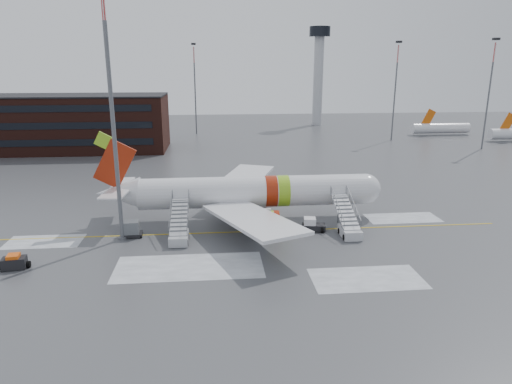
{
  "coord_description": "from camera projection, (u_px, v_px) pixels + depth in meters",
  "views": [
    {
      "loc": [
        -3.44,
        -50.23,
        18.47
      ],
      "look_at": [
        1.47,
        1.59,
        4.0
      ],
      "focal_mm": 32.0,
      "sensor_mm": 36.0,
      "label": 1
    }
  ],
  "objects": [
    {
      "name": "control_tower",
      "position": [
        319.0,
        65.0,
        142.26
      ],
      "size": [
        6.4,
        6.4,
        30.0
      ],
      "color": "#B2B5BA",
      "rests_on": "ground"
    },
    {
      "name": "light_mast_far_e",
      "position": [
        490.0,
        87.0,
        101.04
      ],
      "size": [
        1.2,
        1.2,
        24.25
      ],
      "color": "#595B60",
      "rests_on": "ground"
    },
    {
      "name": "airstair_fwd",
      "position": [
        348.0,
        226.0,
        51.37
      ],
      "size": [
        2.05,
        7.7,
        3.48
      ],
      "color": "#BABDC2",
      "rests_on": "ground"
    },
    {
      "name": "terminal_building",
      "position": [
        23.0,
        123.0,
        100.42
      ],
      "size": [
        62.0,
        16.11,
        12.3
      ],
      "color": "#3F1E16",
      "rests_on": "ground"
    },
    {
      "name": "light_mast_near",
      "position": [
        111.0,
        104.0,
        46.31
      ],
      "size": [
        1.2,
        1.2,
        28.62
      ],
      "color": "#595B60",
      "rests_on": "ground"
    },
    {
      "name": "light_mast_far_n",
      "position": [
        195.0,
        83.0,
        123.82
      ],
      "size": [
        1.2,
        1.2,
        24.25
      ],
      "color": "#595B60",
      "rests_on": "ground"
    },
    {
      "name": "airstair_aft",
      "position": [
        179.0,
        231.0,
        49.66
      ],
      "size": [
        2.05,
        7.7,
        3.48
      ],
      "color": "#A1A3A7",
      "rests_on": "ground"
    },
    {
      "name": "light_mast_far_ne",
      "position": [
        396.0,
        85.0,
        113.02
      ],
      "size": [
        1.2,
        1.2,
        24.25
      ],
      "color": "#595B60",
      "rests_on": "ground"
    },
    {
      "name": "airliner",
      "position": [
        247.0,
        192.0,
        56.01
      ],
      "size": [
        35.03,
        32.97,
        11.18
      ],
      "color": "silver",
      "rests_on": "ground"
    },
    {
      "name": "pushback_tug",
      "position": [
        312.0,
        225.0,
        52.73
      ],
      "size": [
        2.84,
        2.31,
        1.51
      ],
      "color": "black",
      "rests_on": "ground"
    },
    {
      "name": "uld_container",
      "position": [
        132.0,
        229.0,
        50.8
      ],
      "size": [
        2.34,
        1.79,
        1.82
      ],
      "color": "black",
      "rests_on": "ground"
    },
    {
      "name": "distant_aircraft",
      "position": [
        463.0,
        138.0,
        120.5
      ],
      "size": [
        35.0,
        18.0,
        8.0
      ],
      "primitive_type": null,
      "color": "#D8590C",
      "rests_on": "ground"
    },
    {
      "name": "ground",
      "position": [
        245.0,
        229.0,
        53.43
      ],
      "size": [
        260.0,
        260.0,
        0.0
      ],
      "primitive_type": "plane",
      "color": "#494C4F",
      "rests_on": "ground"
    },
    {
      "name": "baggage_tractor",
      "position": [
        14.0,
        263.0,
        42.79
      ],
      "size": [
        2.82,
        1.54,
        1.43
      ],
      "color": "black",
      "rests_on": "ground"
    }
  ]
}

